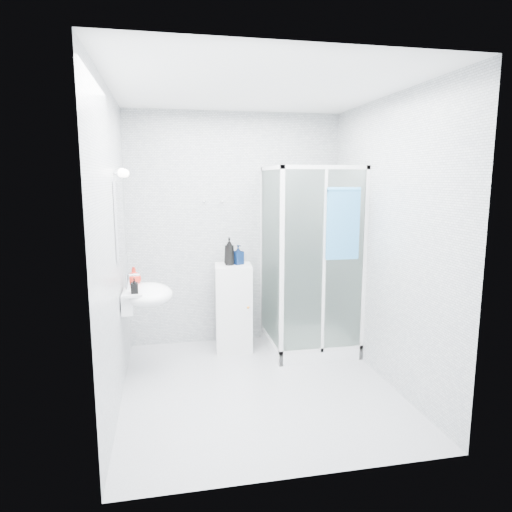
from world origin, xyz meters
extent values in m
cube|color=#B8BDBF|center=(0.00, 0.00, 1.30)|extent=(2.40, 2.60, 2.60)
cube|color=#A6A8AB|center=(0.00, 0.00, 0.00)|extent=(2.40, 2.60, 0.01)
cube|color=white|center=(0.00, 0.00, 2.60)|extent=(2.40, 2.60, 0.01)
cube|color=white|center=(0.75, 0.85, 0.06)|extent=(0.90, 0.90, 0.12)
cube|color=silver|center=(0.32, 0.85, 1.98)|extent=(0.04, 0.90, 0.04)
cube|color=silver|center=(0.75, 0.42, 1.98)|extent=(0.90, 0.04, 0.04)
cube|color=silver|center=(0.32, 0.42, 1.00)|extent=(0.04, 0.04, 2.00)
cube|color=white|center=(0.31, 0.85, 1.04)|extent=(0.02, 0.82, 1.84)
cube|color=white|center=(0.75, 0.41, 1.04)|extent=(0.82, 0.02, 1.84)
cube|color=silver|center=(0.75, 0.42, 1.04)|extent=(0.03, 0.04, 1.84)
cylinder|color=silver|center=(0.75, 1.24, 1.35)|extent=(0.02, 0.02, 1.00)
cylinder|color=silver|center=(0.75, 1.21, 1.82)|extent=(0.09, 0.05, 0.09)
cylinder|color=silver|center=(0.80, 1.27, 1.05)|extent=(0.12, 0.04, 0.12)
cylinder|color=silver|center=(1.03, 0.38, 1.78)|extent=(0.03, 0.05, 0.03)
cube|color=white|center=(-1.14, 0.45, 0.75)|extent=(0.10, 0.40, 0.18)
ellipsoid|color=white|center=(-0.96, 0.45, 0.80)|extent=(0.46, 0.56, 0.20)
cube|color=white|center=(-1.08, 0.45, 0.85)|extent=(0.16, 0.50, 0.02)
cylinder|color=silver|center=(-1.14, 0.45, 0.93)|extent=(0.04, 0.04, 0.16)
cylinder|color=silver|center=(-1.09, 0.45, 0.99)|extent=(0.12, 0.02, 0.02)
cube|color=white|center=(-1.19, 0.45, 1.50)|extent=(0.02, 0.60, 0.70)
cylinder|color=silver|center=(-1.17, 0.29, 1.92)|extent=(0.05, 0.04, 0.04)
sphere|color=white|center=(-1.13, 0.29, 1.92)|extent=(0.08, 0.08, 0.08)
cylinder|color=silver|center=(-1.17, 0.61, 1.92)|extent=(0.05, 0.04, 0.04)
sphere|color=white|center=(-1.13, 0.61, 1.92)|extent=(0.08, 0.08, 0.08)
cylinder|color=silver|center=(-0.35, 1.27, 1.62)|extent=(0.02, 0.04, 0.02)
sphere|color=silver|center=(-0.35, 1.25, 1.62)|extent=(0.03, 0.03, 0.03)
cylinder|color=silver|center=(-0.15, 1.27, 1.62)|extent=(0.02, 0.04, 0.02)
sphere|color=silver|center=(-0.15, 1.25, 1.62)|extent=(0.03, 0.03, 0.03)
cube|color=silver|center=(-0.07, 1.00, 0.47)|extent=(0.43, 0.43, 0.95)
cube|color=silver|center=(-0.07, 0.81, 0.47)|extent=(0.35, 0.04, 0.80)
sphere|color=orange|center=(0.05, 0.80, 0.52)|extent=(0.03, 0.03, 0.03)
cube|color=#317FBC|center=(0.92, 0.36, 1.43)|extent=(0.33, 0.04, 0.68)
cylinder|color=#317FBC|center=(0.92, 0.36, 1.77)|extent=(0.33, 0.05, 0.05)
imported|color=black|center=(-0.11, 1.01, 1.10)|extent=(0.13, 0.13, 0.30)
imported|color=#0A1B3E|center=(-0.01, 1.03, 1.05)|extent=(0.13, 0.13, 0.21)
imported|color=red|center=(-1.09, 0.61, 0.95)|extent=(0.17, 0.17, 0.18)
imported|color=black|center=(-1.07, 0.27, 0.93)|extent=(0.07, 0.07, 0.14)
camera|label=1|loc=(-0.79, -3.81, 1.87)|focal=32.00mm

